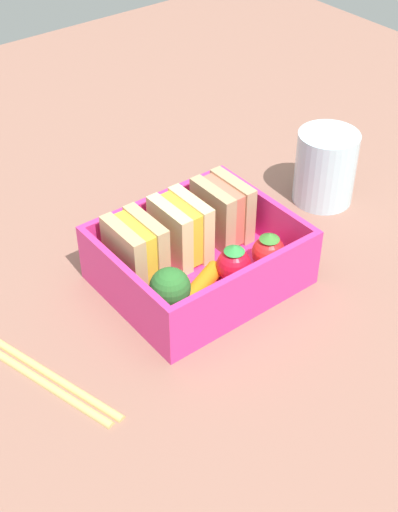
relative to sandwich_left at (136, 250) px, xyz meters
The scene contains 12 objects.
ground_plane 7.45cm from the sandwich_left, 28.88° to the right, with size 120.00×120.00×2.00cm, color #926555.
bento_tray 6.48cm from the sandwich_left, 28.88° to the right, with size 16.23×13.59×1.20cm, color #E73088.
bento_rim 5.53cm from the sandwich_left, 28.88° to the right, with size 16.23×13.59×4.41cm.
sandwich_left is the anchor object (origin of this frame).
sandwich_center_left 4.81cm from the sandwich_left, ahead, with size 3.55×5.31×5.66cm.
sandwich_center 9.62cm from the sandwich_left, ahead, with size 3.55×5.31×5.66cm.
broccoli_floret 5.83cm from the sandwich_left, 95.87° to the right, with size 3.39×3.39×4.61cm.
carrot_stick_far_left 6.34cm from the sandwich_left, 59.35° to the right, with size 1.52×1.52×5.33cm, color orange.
strawberry_far_left 8.52cm from the sandwich_left, 40.56° to the right, with size 3.03×3.03×3.63cm.
strawberry_left 11.70cm from the sandwich_left, 31.35° to the right, with size 3.02×3.02×3.62cm.
chopstick_pair 13.13cm from the sandwich_left, 167.43° to the right, with size 6.80×18.39×0.70cm.
drinking_glass 22.80cm from the sandwich_left, ahead, with size 6.16×6.16×7.57cm, color silver.
Camera 1 is at (-29.84, -38.27, 41.94)cm, focal length 50.00 mm.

